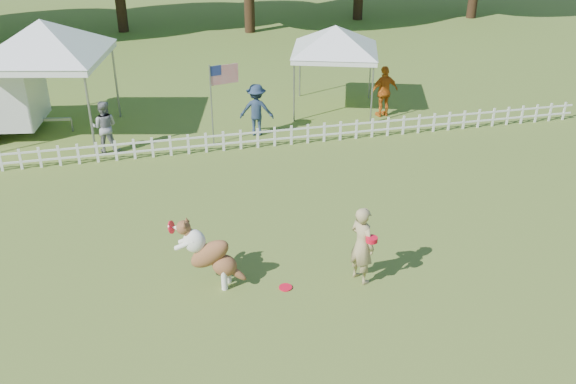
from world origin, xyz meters
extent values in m
plane|color=#4C6A21|center=(0.00, 0.00, 0.00)|extent=(120.00, 120.00, 0.00)
imported|color=tan|center=(1.51, 0.04, 0.81)|extent=(0.60, 0.70, 1.63)
cylinder|color=red|center=(0.00, 0.10, 0.01)|extent=(0.34, 0.34, 0.02)
imported|color=gray|center=(-3.51, 7.73, 0.76)|extent=(0.82, 0.69, 1.51)
imported|color=#223249|center=(0.92, 8.02, 0.79)|extent=(1.14, 0.84, 1.58)
imported|color=#C35C16|center=(5.22, 8.66, 0.83)|extent=(1.03, 0.57, 1.66)
camera|label=1|loc=(-2.28, -9.92, 7.45)|focal=40.00mm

